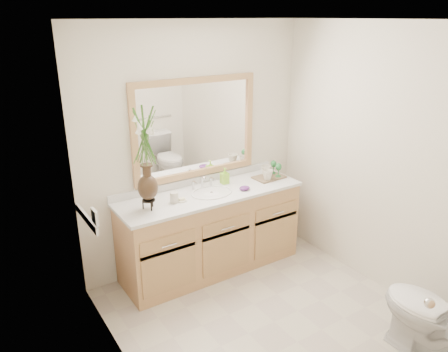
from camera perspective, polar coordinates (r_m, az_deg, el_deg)
floor at (r=3.90m, az=6.55°, el=-18.39°), size 2.60×2.60×0.00m
ceiling at (r=3.05m, az=8.44°, el=19.55°), size 2.40×2.60×0.02m
wall_back at (r=4.30m, az=-3.80°, el=3.64°), size 2.40×0.02×2.40m
wall_front at (r=2.55m, az=26.78°, el=-10.90°), size 2.40×0.02×2.40m
wall_left at (r=2.73m, az=-12.45°, el=-6.95°), size 0.02×2.60×2.40m
wall_right at (r=4.13m, az=20.26°, el=1.68°), size 0.02×2.60×2.40m
vanity at (r=4.37m, az=-1.71°, el=-7.36°), size 1.80×0.55×0.80m
counter at (r=4.20m, az=-1.77°, el=-2.33°), size 1.84×0.57×0.03m
sink at (r=4.20m, az=-1.64°, el=-2.90°), size 0.38×0.34×0.23m
mirror at (r=4.23m, az=-3.72°, el=6.23°), size 1.32×0.04×0.97m
switch_plate at (r=3.49m, az=-16.52°, el=-5.13°), size 0.02×0.12×0.12m
door at (r=2.44m, az=21.87°, el=-17.20°), size 0.80×0.03×2.00m
toilet at (r=3.67m, az=25.39°, el=-16.17°), size 0.42×0.75×0.74m
flower_vase at (r=3.70m, az=-10.27°, el=3.93°), size 0.21×0.21×0.85m
tumbler at (r=3.98m, az=-6.52°, el=-2.79°), size 0.08×0.08×0.10m
soap_dish at (r=4.01m, az=-5.53°, el=-3.16°), size 0.09×0.09×0.03m
soap_bottle at (r=4.39m, az=0.08°, el=-0.06°), size 0.07×0.07×0.15m
purple_dish at (r=4.24m, az=2.70°, el=-1.59°), size 0.13×0.12×0.04m
tray at (r=4.58m, az=5.89°, el=-0.16°), size 0.33×0.23×0.02m
mug_left at (r=4.47m, az=5.71°, el=0.21°), size 0.14×0.13×0.11m
mug_right at (r=4.60m, az=5.54°, el=0.77°), size 0.12×0.11×0.11m
goblet_front at (r=4.56m, az=7.14°, el=1.10°), size 0.06×0.06×0.14m
goblet_back at (r=4.65m, az=6.48°, el=1.49°), size 0.06×0.06×0.14m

